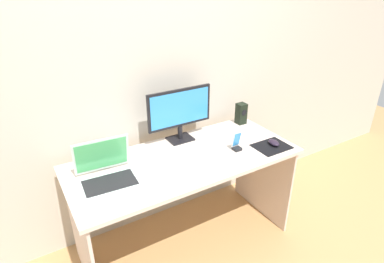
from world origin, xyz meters
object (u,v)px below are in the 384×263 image
at_px(laptop, 107,173).
at_px(fishbowl, 98,152).
at_px(mouse, 274,143).
at_px(speaker_right, 241,114).
at_px(phone_in_dock, 237,143).
at_px(keyboard_external, 211,168).
at_px(monitor, 180,112).

bearing_deg(laptop, fishbowl, 85.81).
bearing_deg(mouse, fishbowl, 168.64).
bearing_deg(laptop, speaker_right, 11.09).
bearing_deg(speaker_right, fishbowl, -179.05).
distance_m(speaker_right, mouse, 0.43).
height_order(speaker_right, phone_in_dock, speaker_right).
height_order(laptop, keyboard_external, laptop).
bearing_deg(keyboard_external, fishbowl, 142.73).
xyz_separation_m(monitor, keyboard_external, (-0.03, -0.45, -0.22)).
distance_m(laptop, mouse, 1.17).
height_order(speaker_right, mouse, speaker_right).
relative_size(speaker_right, mouse, 1.71).
xyz_separation_m(fishbowl, mouse, (1.14, -0.40, -0.06)).
distance_m(speaker_right, laptop, 1.22).
bearing_deg(phone_in_dock, speaker_right, 47.62).
bearing_deg(phone_in_dock, laptop, 173.52).
distance_m(monitor, keyboard_external, 0.50).
bearing_deg(fishbowl, keyboard_external, -36.32).
distance_m(fishbowl, keyboard_external, 0.73).
xyz_separation_m(laptop, phone_in_dock, (0.89, -0.10, -0.00)).
xyz_separation_m(monitor, laptop, (-0.63, -0.23, -0.17)).
bearing_deg(keyboard_external, speaker_right, 35.91).
distance_m(monitor, mouse, 0.71).
bearing_deg(phone_in_dock, monitor, 128.18).
distance_m(monitor, speaker_right, 0.58).
distance_m(speaker_right, keyboard_external, 0.75).
bearing_deg(fishbowl, phone_in_dock, -19.87).
bearing_deg(monitor, phone_in_dock, -51.82).
bearing_deg(monitor, mouse, -38.52).
relative_size(fishbowl, mouse, 1.66).
height_order(keyboard_external, mouse, mouse).
bearing_deg(mouse, phone_in_dock, 169.87).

